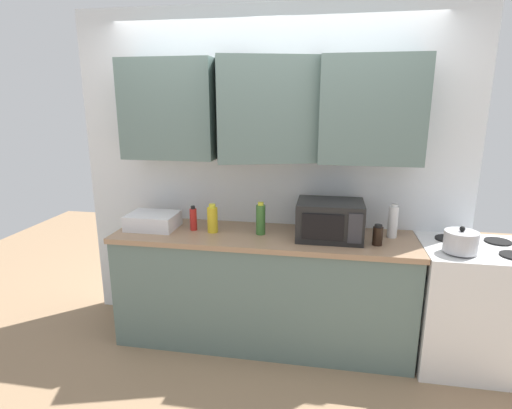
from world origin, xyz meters
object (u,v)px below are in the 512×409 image
object	(u,v)px
dish_rack	(153,221)
bottle_yellow_mustard	(212,219)
bottle_soy_dark	(378,235)
kettle	(461,241)
microwave	(330,220)
bottle_red_sauce	(193,219)
stove_range	(471,306)
bottle_white_jar	(393,222)
bottle_green_oil	(261,219)

from	to	relation	value
dish_rack	bottle_yellow_mustard	bearing A→B (deg)	-1.54
bottle_yellow_mustard	dish_rack	bearing A→B (deg)	178.46
bottle_soy_dark	kettle	bearing A→B (deg)	-7.61
dish_rack	microwave	bearing A→B (deg)	-0.01
microwave	dish_rack	distance (m)	1.39
kettle	microwave	world-z (taller)	microwave
bottle_soy_dark	bottle_red_sauce	distance (m)	1.40
microwave	bottle_yellow_mustard	xyz separation A→B (m)	(-0.89, -0.01, -0.04)
stove_range	dish_rack	distance (m)	2.48
bottle_soy_dark	bottle_red_sauce	xyz separation A→B (m)	(-1.39, 0.10, 0.02)
dish_rack	bottle_yellow_mustard	distance (m)	0.50
bottle_white_jar	bottle_red_sauce	distance (m)	1.52
dish_rack	bottle_white_jar	bearing A→B (deg)	3.16
microwave	bottle_soy_dark	size ratio (longest dim) A/B	3.20
bottle_white_jar	bottle_red_sauce	size ratio (longest dim) A/B	1.30
dish_rack	bottle_red_sauce	world-z (taller)	bottle_red_sauce
kettle	bottle_red_sauce	size ratio (longest dim) A/B	1.11
kettle	bottle_soy_dark	world-z (taller)	kettle
kettle	bottle_green_oil	size ratio (longest dim) A/B	0.86
kettle	bottle_red_sauce	bearing A→B (deg)	174.88
microwave	bottle_white_jar	bearing A→B (deg)	12.52
bottle_white_jar	bottle_yellow_mustard	size ratio (longest dim) A/B	1.14
kettle	dish_rack	world-z (taller)	kettle
microwave	bottle_red_sauce	size ratio (longest dim) A/B	2.45
stove_range	bottle_red_sauce	world-z (taller)	bottle_red_sauce
stove_range	bottle_yellow_mustard	world-z (taller)	bottle_yellow_mustard
bottle_white_jar	bottle_green_oil	bearing A→B (deg)	-174.14
bottle_green_oil	bottle_soy_dark	bearing A→B (deg)	-6.12
dish_rack	bottle_green_oil	bearing A→B (deg)	0.12
bottle_green_oil	bottle_red_sauce	distance (m)	0.54
microwave	bottle_green_oil	size ratio (longest dim) A/B	1.91
stove_range	kettle	bearing A→B (deg)	-140.53
stove_range	kettle	xyz separation A→B (m)	(-0.17, -0.14, 0.53)
bottle_white_jar	bottle_soy_dark	distance (m)	0.24
stove_range	bottle_soy_dark	size ratio (longest dim) A/B	6.08
microwave	bottle_green_oil	distance (m)	0.52
stove_range	bottle_green_oil	world-z (taller)	bottle_green_oil
stove_range	bottle_red_sauce	xyz separation A→B (m)	(-2.09, 0.03, 0.54)
stove_range	bottle_soy_dark	xyz separation A→B (m)	(-0.70, -0.07, 0.52)
bottle_red_sauce	stove_range	bearing A→B (deg)	-0.87
bottle_soy_dark	bottle_yellow_mustard	size ratio (longest dim) A/B	0.67
bottle_green_oil	bottle_yellow_mustard	xyz separation A→B (m)	(-0.38, -0.02, -0.01)
kettle	bottle_green_oil	bearing A→B (deg)	173.31
stove_range	dish_rack	world-z (taller)	dish_rack
bottle_yellow_mustard	stove_range	bearing A→B (deg)	-0.20
bottle_green_oil	bottle_soy_dark	xyz separation A→B (m)	(0.85, -0.09, -0.05)
stove_range	bottle_yellow_mustard	distance (m)	2.00
kettle	bottle_red_sauce	xyz separation A→B (m)	(-1.92, 0.17, 0.01)
kettle	bottle_yellow_mustard	size ratio (longest dim) A/B	0.97
microwave	bottle_soy_dark	world-z (taller)	microwave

